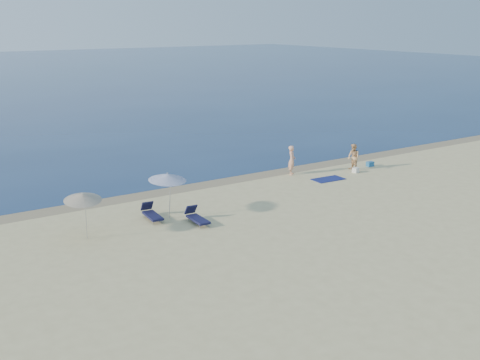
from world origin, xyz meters
name	(u,v)px	position (x,y,z in m)	size (l,w,h in m)	color
wet_sand_strip	(260,175)	(0.00, 19.40, 0.00)	(240.00, 1.60, 0.00)	#847254
person_left	(292,160)	(1.72, 18.40, 0.93)	(0.68, 0.45, 1.87)	#E29D7F
person_right	(354,157)	(5.75, 17.02, 0.88)	(0.85, 0.66, 1.76)	tan
beach_towel	(328,179)	(2.86, 16.18, 0.02)	(1.99, 1.10, 0.03)	#101750
white_bag	(356,170)	(5.47, 16.49, 0.16)	(0.37, 0.32, 0.32)	silver
blue_cooler	(370,164)	(7.47, 17.18, 0.16)	(0.46, 0.33, 0.33)	#1C5B98
umbrella_near	(167,177)	(-8.75, 15.00, 2.11)	(2.17, 2.19, 2.42)	silver
umbrella_far	(83,197)	(-13.20, 14.54, 1.95)	(2.02, 2.04, 2.27)	silver
lounger_left	(152,214)	(-9.55, 15.26, 0.28)	(0.73, 1.82, 0.78)	#141537
lounger_right	(197,218)	(-7.97, 13.54, 0.28)	(0.65, 1.77, 0.77)	#141538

